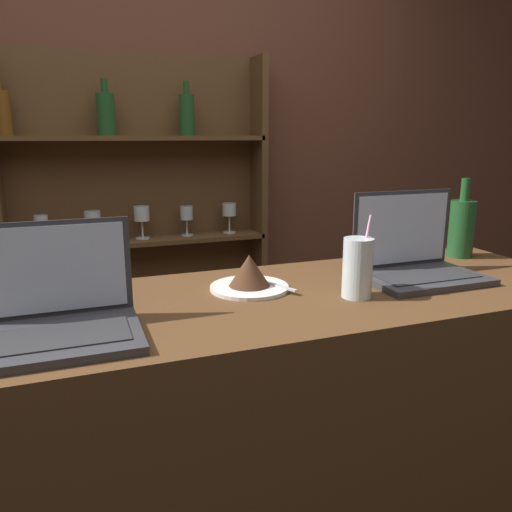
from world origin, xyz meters
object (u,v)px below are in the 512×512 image
object	(u,v)px
laptop_near	(54,314)
water_glass	(358,268)
cake_plate	(249,276)
wine_bottle_green	(462,227)
laptop_far	(415,259)

from	to	relation	value
laptop_near	water_glass	xyz separation A→B (m)	(0.70, 0.01, 0.03)
cake_plate	wine_bottle_green	xyz separation A→B (m)	(0.78, 0.10, 0.06)
laptop_far	water_glass	distance (m)	0.27
water_glass	laptop_far	bearing A→B (deg)	21.00
laptop_far	cake_plate	size ratio (longest dim) A/B	1.58
laptop_near	wine_bottle_green	xyz separation A→B (m)	(1.26, 0.27, 0.05)
laptop_far	cake_plate	xyz separation A→B (m)	(-0.48, 0.06, -0.02)
laptop_near	laptop_far	xyz separation A→B (m)	(0.95, 0.11, 0.01)
cake_plate	laptop_far	bearing A→B (deg)	-6.95
water_glass	wine_bottle_green	xyz separation A→B (m)	(0.55, 0.26, 0.02)
laptop_far	water_glass	bearing A→B (deg)	-159.00
laptop_near	wine_bottle_green	bearing A→B (deg)	12.00
laptop_near	water_glass	world-z (taller)	laptop_near
laptop_far	wine_bottle_green	size ratio (longest dim) A/B	1.26
laptop_far	wine_bottle_green	world-z (taller)	wine_bottle_green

